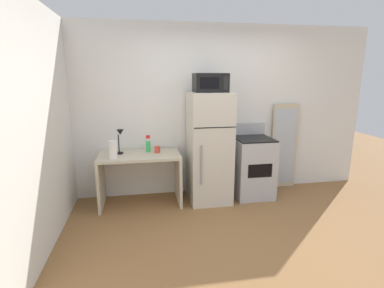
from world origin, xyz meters
The scene contains 12 objects.
ground_plane centered at (0.00, 0.00, 0.00)m, with size 12.00×12.00×0.00m, color olive.
wall_back_white centered at (0.00, 1.70, 1.30)m, with size 5.00×0.10×2.60m, color white.
wall_left_brick centered at (-2.20, 0.00, 1.30)m, with size 0.10×4.00×2.60m, color silver.
desk centered at (-1.19, 1.32, 0.52)m, with size 1.15×0.62×0.75m.
desk_lamp centered at (-1.45, 1.37, 0.99)m, with size 0.14×0.12×0.35m.
spray_bottle centered at (-1.06, 1.42, 0.85)m, with size 0.06×0.06×0.25m.
coffee_mug centered at (-0.93, 1.35, 0.80)m, with size 0.08×0.08×0.10m, color #D83F33.
paper_towel_roll centered at (-1.54, 1.16, 0.87)m, with size 0.11×0.11×0.24m, color white.
refrigerator centered at (-0.18, 1.30, 0.81)m, with size 0.59×0.68×1.61m.
microwave centered at (-0.18, 1.28, 1.74)m, with size 0.46×0.35×0.26m.
oven_range centered at (0.52, 1.33, 0.47)m, with size 0.57×0.61×1.10m.
leaning_mirror centered at (1.17, 1.59, 0.70)m, with size 0.44×0.03×1.40m.
Camera 1 is at (-1.14, -2.77, 1.83)m, focal length 27.30 mm.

